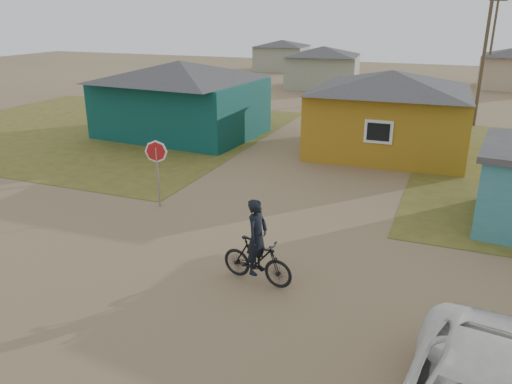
% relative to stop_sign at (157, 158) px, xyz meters
% --- Properties ---
extents(ground, '(120.00, 120.00, 0.00)m').
position_rel_stop_sign_xyz_m(ground, '(3.78, -3.68, -1.76)').
color(ground, '#876F4E').
extents(grass_nw, '(20.00, 18.00, 0.00)m').
position_rel_stop_sign_xyz_m(grass_nw, '(-10.22, 9.32, -1.75)').
color(grass_nw, olive).
rests_on(grass_nw, ground).
extents(house_teal, '(8.93, 7.08, 4.00)m').
position_rel_stop_sign_xyz_m(house_teal, '(-4.72, 9.82, 0.30)').
color(house_teal, '#0A3B38').
rests_on(house_teal, ground).
extents(house_yellow, '(7.72, 6.76, 3.90)m').
position_rel_stop_sign_xyz_m(house_yellow, '(6.28, 10.32, 0.25)').
color(house_yellow, '#A47419').
rests_on(house_yellow, ground).
extents(house_pale_west, '(7.04, 6.15, 3.60)m').
position_rel_stop_sign_xyz_m(house_pale_west, '(-2.22, 30.32, 0.10)').
color(house_pale_west, gray).
rests_on(house_pale_west, ground).
extents(house_pale_north, '(6.28, 5.81, 3.40)m').
position_rel_stop_sign_xyz_m(house_pale_north, '(-10.22, 42.32, -0.00)').
color(house_pale_north, gray).
rests_on(house_pale_north, ground).
extents(utility_pole_near, '(1.40, 0.20, 8.00)m').
position_rel_stop_sign_xyz_m(utility_pole_near, '(10.28, 18.32, 2.38)').
color(utility_pole_near, brown).
rests_on(utility_pole_near, ground).
extents(utility_pole_far, '(1.40, 0.20, 8.00)m').
position_rel_stop_sign_xyz_m(utility_pole_far, '(11.28, 34.32, 2.38)').
color(utility_pole_far, brown).
rests_on(utility_pole_far, ground).
extents(stop_sign, '(0.78, 0.14, 2.38)m').
position_rel_stop_sign_xyz_m(stop_sign, '(0.00, 0.00, 0.00)').
color(stop_sign, gray).
rests_on(stop_sign, ground).
extents(cyclist, '(2.01, 0.83, 2.21)m').
position_rel_stop_sign_xyz_m(cyclist, '(5.08, -3.50, -0.95)').
color(cyclist, black).
rests_on(cyclist, ground).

